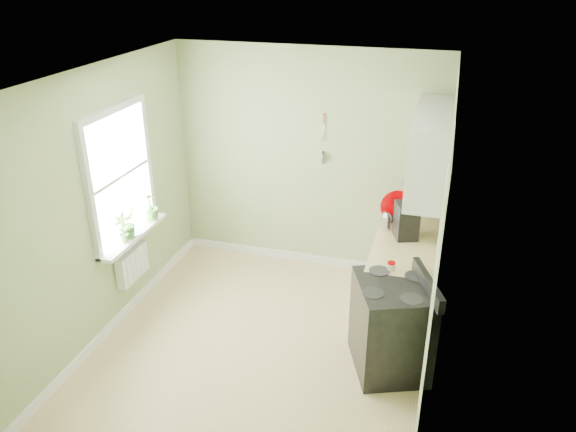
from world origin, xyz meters
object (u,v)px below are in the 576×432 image
(coffee_maker, at_px, (406,222))
(stand_mixer, at_px, (412,195))
(kettle, at_px, (386,221))
(stove, at_px, (391,326))

(coffee_maker, bearing_deg, stand_mixer, 90.53)
(kettle, xyz_separation_m, coffee_maker, (0.22, -0.13, 0.08))
(stand_mixer, bearing_deg, kettle, -109.43)
(stand_mixer, distance_m, coffee_maker, 0.73)
(stove, distance_m, kettle, 1.25)
(kettle, bearing_deg, stove, -78.24)
(stove, height_order, kettle, kettle)
(stove, xyz_separation_m, coffee_maker, (-0.01, 0.96, 0.63))
(stand_mixer, height_order, kettle, stand_mixer)
(stand_mixer, bearing_deg, coffee_maker, -89.47)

